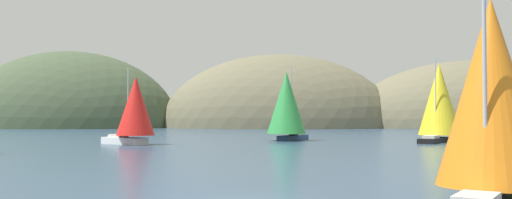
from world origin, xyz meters
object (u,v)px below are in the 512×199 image
(sailboat_yellow_sail, at_px, (439,101))
(sailboat_orange_sail, at_px, (491,98))
(sailboat_green_sail, at_px, (287,104))
(sailboat_red_spinnaker, at_px, (135,108))

(sailboat_yellow_sail, bearing_deg, sailboat_orange_sail, -105.69)
(sailboat_yellow_sail, bearing_deg, sailboat_green_sail, 171.76)
(sailboat_orange_sail, relative_size, sailboat_yellow_sail, 0.80)
(sailboat_green_sail, distance_m, sailboat_yellow_sail, 20.03)
(sailboat_green_sail, xyz_separation_m, sailboat_yellow_sail, (19.82, -2.87, 0.38))
(sailboat_red_spinnaker, relative_size, sailboat_green_sail, 0.90)
(sailboat_green_sail, bearing_deg, sailboat_yellow_sail, -8.24)
(sailboat_green_sail, relative_size, sailboat_yellow_sail, 0.95)
(sailboat_red_spinnaker, xyz_separation_m, sailboat_orange_sail, (23.39, -45.17, -0.16))
(sailboat_orange_sail, bearing_deg, sailboat_red_spinnaker, 117.37)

